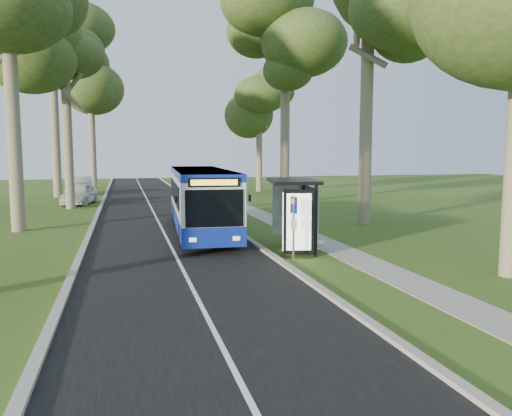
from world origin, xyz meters
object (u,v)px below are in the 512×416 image
(bus, at_px, (201,200))
(bus_shelter, at_px, (300,201))
(bus_stop_sign, at_px, (294,220))
(litter_bin, at_px, (308,236))
(car_white, at_px, (80,194))
(car_silver, at_px, (82,185))

(bus, relative_size, bus_shelter, 3.29)
(bus_stop_sign, relative_size, bus_shelter, 0.66)
(bus_stop_sign, xyz_separation_m, litter_bin, (1.36, 2.05, -0.97))
(litter_bin, xyz_separation_m, car_white, (-10.53, 21.21, 0.29))
(bus_stop_sign, relative_size, car_silver, 0.47)
(bus_shelter, bearing_deg, bus_stop_sign, -106.66)
(car_silver, bearing_deg, car_white, -95.26)
(car_silver, bearing_deg, litter_bin, -78.94)
(bus_stop_sign, bearing_deg, car_silver, 86.12)
(bus_stop_sign, xyz_separation_m, car_silver, (-9.75, 33.01, -0.67))
(car_white, bearing_deg, litter_bin, -52.41)
(bus_stop_sign, distance_m, car_white, 25.01)
(bus_stop_sign, distance_m, litter_bin, 2.64)
(bus_stop_sign, distance_m, car_silver, 34.43)
(bus, bearing_deg, car_silver, 109.69)
(bus_shelter, height_order, car_silver, bus_shelter)
(bus_shelter, height_order, litter_bin, bus_shelter)
(bus_shelter, distance_m, car_white, 23.91)
(bus_shelter, distance_m, car_silver, 33.19)
(bus, relative_size, car_silver, 2.36)
(litter_bin, relative_size, car_white, 0.22)
(car_white, bearing_deg, bus_stop_sign, -57.29)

